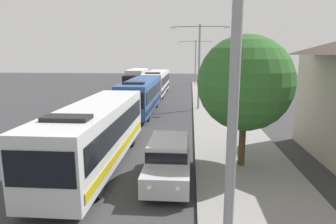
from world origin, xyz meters
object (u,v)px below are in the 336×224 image
(bus_lead, at_px, (97,132))
(roadside_tree, at_px, (245,83))
(white_suv, at_px, (169,159))
(box_truck_oncoming, at_px, (136,80))
(streetlamp_near, at_px, (235,66))
(streetlamp_mid, at_px, (199,58))
(streetlamp_far, at_px, (196,57))
(bus_middle, at_px, (156,82))
(bus_second_in_line, at_px, (141,95))

(bus_lead, distance_m, roadside_tree, 7.54)
(white_suv, height_order, roadside_tree, roadside_tree)
(box_truck_oncoming, bearing_deg, streetlamp_near, -76.74)
(streetlamp_mid, bearing_deg, streetlamp_near, -90.00)
(streetlamp_mid, distance_m, streetlamp_far, 23.16)
(bus_middle, relative_size, streetlamp_far, 1.62)
(streetlamp_mid, height_order, roadside_tree, streetlamp_mid)
(streetlamp_near, bearing_deg, bus_second_in_line, 104.27)
(bus_lead, distance_m, white_suv, 4.12)
(bus_lead, relative_size, streetlamp_far, 1.47)
(bus_lead, bearing_deg, white_suv, -24.59)
(streetlamp_far, height_order, roadside_tree, streetlamp_far)
(white_suv, relative_size, streetlamp_mid, 0.59)
(bus_second_in_line, distance_m, streetlamp_far, 25.86)
(bus_lead, height_order, streetlamp_far, streetlamp_far)
(bus_lead, xyz_separation_m, streetlamp_near, (5.40, -8.23, 3.60))
(bus_middle, relative_size, streetlamp_near, 1.47)
(bus_lead, bearing_deg, roadside_tree, 1.06)
(white_suv, height_order, streetlamp_near, streetlamp_near)
(bus_lead, relative_size, bus_second_in_line, 1.03)
(streetlamp_near, bearing_deg, streetlamp_far, 90.00)
(white_suv, bearing_deg, bus_middle, 97.73)
(bus_second_in_line, xyz_separation_m, box_truck_oncoming, (-3.30, 15.71, 0.03))
(bus_second_in_line, xyz_separation_m, roadside_tree, (7.12, -12.85, 2.46))
(bus_lead, relative_size, roadside_tree, 1.79)
(box_truck_oncoming, relative_size, roadside_tree, 1.35)
(bus_middle, xyz_separation_m, streetlamp_far, (5.40, 12.52, 3.13))
(box_truck_oncoming, bearing_deg, bus_second_in_line, -78.13)
(bus_lead, bearing_deg, bus_second_in_line, 90.00)
(bus_lead, xyz_separation_m, bus_middle, (0.00, 25.55, 0.00))
(roadside_tree, bearing_deg, white_suv, -151.95)
(bus_middle, height_order, box_truck_oncoming, bus_middle)
(box_truck_oncoming, xyz_separation_m, streetlamp_near, (8.70, -36.93, 3.58))
(bus_lead, height_order, bus_second_in_line, same)
(box_truck_oncoming, bearing_deg, streetlamp_mid, -57.73)
(streetlamp_mid, bearing_deg, box_truck_oncoming, 122.27)
(bus_second_in_line, bearing_deg, streetlamp_far, 77.86)
(roadside_tree, bearing_deg, bus_lead, -178.94)
(streetlamp_far, bearing_deg, roadside_tree, -87.40)
(bus_lead, height_order, box_truck_oncoming, bus_lead)
(bus_middle, bearing_deg, bus_lead, -90.00)
(white_suv, bearing_deg, bus_second_in_line, 104.14)
(box_truck_oncoming, distance_m, roadside_tree, 30.51)
(roadside_tree, bearing_deg, streetlamp_far, 92.60)
(bus_middle, bearing_deg, streetlamp_near, -80.92)
(bus_second_in_line, relative_size, white_suv, 2.29)
(bus_middle, height_order, streetlamp_near, streetlamp_near)
(bus_lead, relative_size, streetlamp_near, 1.33)
(streetlamp_near, bearing_deg, roadside_tree, 78.35)
(streetlamp_near, bearing_deg, box_truck_oncoming, 103.26)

